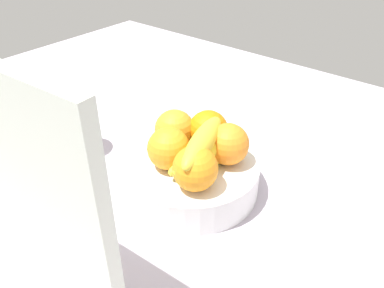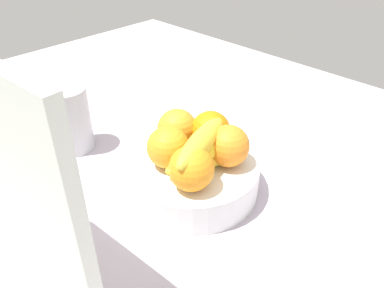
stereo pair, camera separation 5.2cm
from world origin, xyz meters
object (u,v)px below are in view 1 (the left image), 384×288
Objects in this scene: fruit_bowl at (192,175)px; thermos_tumbler at (62,125)px; orange_center at (195,168)px; orange_back_left at (228,144)px; cutting_board at (30,203)px; orange_front_left at (175,129)px; orange_front_right at (169,148)px; orange_back_right at (208,130)px; banana_bunch at (205,150)px.

fruit_bowl is 30.43cm from thermos_tumbler.
orange_center is 9.47cm from orange_back_left.
cutting_board is (4.92, 35.03, 7.68)cm from orange_back_left.
orange_front_right is (-3.48, 5.59, 0.00)cm from orange_front_left.
orange_center is 1.00× the size of orange_back_left.
orange_back_right is at bearing -15.29° from orange_back_left.
orange_center is 27.12cm from cutting_board.
orange_front_left and orange_center have the same top height.
orange_front_left is (5.92, -1.93, 7.11)cm from fruit_bowl.
orange_front_right reaches higher than fruit_bowl.
thermos_tumbler is at bearing 26.26° from orange_back_right.
cutting_board is (4.85, 25.56, 7.68)cm from orange_center.
orange_front_left is 1.00× the size of orange_back_right.
banana_bunch is (1.78, -5.06, 0.30)cm from orange_center.
orange_back_left is (-5.03, -4.24, 7.11)cm from fruit_bowl.
thermos_tumbler reaches higher than fruit_bowl.
orange_front_left is at bearing -33.36° from orange_center.
fruit_bowl is 3.27× the size of orange_back_left.
orange_front_left is 9.34cm from banana_bunch.
fruit_bowl is at bearing -123.67° from orange_front_right.
orange_back_left is 1.00× the size of orange_back_right.
cutting_board reaches higher than orange_front_right.
banana_bunch is 31.64cm from cutting_board.
orange_front_left is 1.00× the size of orange_back_left.
orange_center is at bearing 146.64° from orange_front_left.
orange_front_left and orange_back_left have the same top height.
orange_back_right is (0.70, -5.81, 7.11)cm from fruit_bowl.
orange_front_right and orange_center have the same top height.
orange_center is at bearing -175.06° from thermos_tumbler.
banana_bunch is at bearing -166.05° from thermos_tumbler.
fruit_bowl is 3.27× the size of orange_front_left.
orange_front_left is 11.19cm from orange_back_left.
thermos_tumbler reaches higher than orange_back_left.
banana_bunch is at bearing 176.94° from fruit_bowl.
orange_back_right is (-1.73, -9.47, 0.00)cm from orange_front_right.
orange_front_right is 7.57cm from orange_center.
cutting_board is 38.42cm from thermos_tumbler.
thermos_tumbler is (23.12, 10.10, -3.05)cm from orange_front_left.
cutting_board is at bearing 95.37° from orange_front_right.
banana_bunch is at bearing -148.16° from orange_front_right.
orange_back_left is at bearing -159.98° from thermos_tumbler.
orange_back_right is (5.67, -11.04, 0.00)cm from orange_center.
orange_front_left is at bearing 11.89° from orange_back_left.
thermos_tumbler is at bearing 9.63° from orange_front_right.
orange_back_right is at bearing -153.74° from thermos_tumbler.
banana_bunch reaches higher than orange_front_right.
fruit_bowl is 1.75× the size of thermos_tumbler.
orange_center is (-7.40, 1.57, 0.00)cm from orange_front_right.
orange_back_left is 36.19cm from cutting_board.
cutting_board reaches higher than orange_center.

